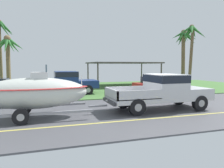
% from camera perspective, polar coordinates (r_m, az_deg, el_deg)
% --- Properties ---
extents(ground, '(36.00, 22.00, 0.11)m').
position_cam_1_polar(ground, '(19.33, -2.63, -2.02)').
color(ground, '#4C4C51').
extents(pickup_truck_towing, '(5.61, 2.15, 1.87)m').
position_cam_1_polar(pickup_truck_towing, '(11.81, 13.73, -1.48)').
color(pickup_truck_towing, silver).
rests_on(pickup_truck_towing, ground).
extents(boat_on_trailer, '(5.96, 2.18, 2.37)m').
position_cam_1_polar(boat_on_trailer, '(10.07, -20.00, -2.23)').
color(boat_on_trailer, gray).
rests_on(boat_on_trailer, ground).
extents(parked_pickup_background, '(6.02, 2.16, 1.86)m').
position_cam_1_polar(parked_pickup_background, '(17.66, -12.18, 0.64)').
color(parked_pickup_background, navy).
rests_on(parked_pickup_background, ground).
extents(parked_sedan_near, '(4.50, 1.89, 1.38)m').
position_cam_1_polar(parked_sedan_near, '(18.56, 12.63, -0.30)').
color(parked_sedan_near, '#B21E19').
rests_on(parked_sedan_near, ground).
extents(carport_awning, '(7.50, 5.34, 2.68)m').
position_cam_1_polar(carport_awning, '(24.39, 2.87, 5.49)').
color(carport_awning, '#4C4238').
rests_on(carport_awning, ground).
extents(palm_tree_near_left, '(2.99, 2.93, 6.41)m').
position_cam_1_polar(palm_tree_near_left, '(26.51, 18.47, 10.06)').
color(palm_tree_near_left, brown).
rests_on(palm_tree_near_left, ground).
extents(palm_tree_near_right, '(3.51, 2.80, 6.44)m').
position_cam_1_polar(palm_tree_near_right, '(23.67, 20.40, 11.61)').
color(palm_tree_near_right, brown).
rests_on(palm_tree_near_right, ground).
extents(palm_tree_mid, '(2.84, 2.41, 5.06)m').
position_cam_1_polar(palm_tree_mid, '(22.01, -25.79, 8.08)').
color(palm_tree_mid, brown).
rests_on(palm_tree_mid, ground).
extents(palm_tree_far_right, '(2.55, 2.87, 6.83)m').
position_cam_1_polar(palm_tree_far_right, '(24.40, -27.53, 11.69)').
color(palm_tree_far_right, brown).
rests_on(palm_tree_far_right, ground).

